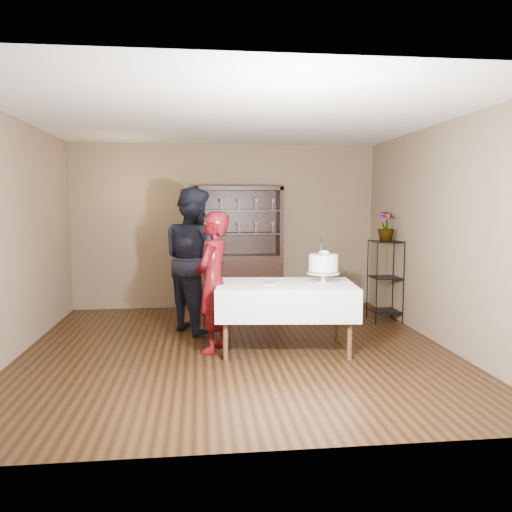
# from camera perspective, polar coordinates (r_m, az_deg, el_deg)

# --- Properties ---
(floor) EXTENTS (5.00, 5.00, 0.00)m
(floor) POSITION_cam_1_polar(r_m,az_deg,el_deg) (6.07, -2.18, -10.55)
(floor) COLOR black
(floor) RESTS_ON ground
(ceiling) EXTENTS (5.00, 5.00, 0.00)m
(ceiling) POSITION_cam_1_polar(r_m,az_deg,el_deg) (5.90, -2.29, 15.48)
(ceiling) COLOR silver
(ceiling) RESTS_ON back_wall
(back_wall) EXTENTS (5.00, 0.02, 2.70)m
(back_wall) POSITION_cam_1_polar(r_m,az_deg,el_deg) (8.32, -3.51, 3.38)
(back_wall) COLOR brown
(back_wall) RESTS_ON floor
(wall_left) EXTENTS (0.02, 5.00, 2.70)m
(wall_left) POSITION_cam_1_polar(r_m,az_deg,el_deg) (6.17, -26.08, 1.88)
(wall_left) COLOR brown
(wall_left) RESTS_ON floor
(wall_right) EXTENTS (0.02, 5.00, 2.70)m
(wall_right) POSITION_cam_1_polar(r_m,az_deg,el_deg) (6.51, 20.31, 2.30)
(wall_right) COLOR brown
(wall_right) RESTS_ON floor
(china_hutch) EXTENTS (1.40, 0.48, 2.00)m
(china_hutch) POSITION_cam_1_polar(r_m,az_deg,el_deg) (8.15, -1.98, -1.50)
(china_hutch) COLOR black
(china_hutch) RESTS_ON floor
(plant_etagere) EXTENTS (0.42, 0.42, 1.20)m
(plant_etagere) POSITION_cam_1_polar(r_m,az_deg,el_deg) (7.58, 14.55, -2.36)
(plant_etagere) COLOR black
(plant_etagere) RESTS_ON floor
(cake_table) EXTENTS (1.69, 1.14, 0.80)m
(cake_table) POSITION_cam_1_polar(r_m,az_deg,el_deg) (5.88, 3.39, -4.96)
(cake_table) COLOR silver
(cake_table) RESTS_ON floor
(woman) EXTENTS (0.60, 0.71, 1.64)m
(woman) POSITION_cam_1_polar(r_m,az_deg,el_deg) (5.82, -4.93, -2.98)
(woman) COLOR #330410
(woman) RESTS_ON floor
(man) EXTENTS (1.14, 1.20, 1.95)m
(man) POSITION_cam_1_polar(r_m,az_deg,el_deg) (6.81, -7.12, -0.39)
(man) COLOR black
(man) RESTS_ON floor
(cake) EXTENTS (0.45, 0.45, 0.53)m
(cake) POSITION_cam_1_polar(r_m,az_deg,el_deg) (5.92, 7.71, -1.02)
(cake) COLOR silver
(cake) RESTS_ON cake_table
(plate_near) EXTENTS (0.21, 0.21, 0.01)m
(plate_near) POSITION_cam_1_polar(r_m,az_deg,el_deg) (5.76, 1.51, -3.21)
(plate_near) COLOR silver
(plate_near) RESTS_ON cake_table
(plate_far) EXTENTS (0.20, 0.20, 0.01)m
(plate_far) POSITION_cam_1_polar(r_m,az_deg,el_deg) (5.92, 1.61, -2.96)
(plate_far) COLOR silver
(plate_far) RESTS_ON cake_table
(potted_plant) EXTENTS (0.29, 0.29, 0.43)m
(potted_plant) POSITION_cam_1_polar(r_m,az_deg,el_deg) (7.48, 14.65, 3.30)
(potted_plant) COLOR #476731
(potted_plant) RESTS_ON plant_etagere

